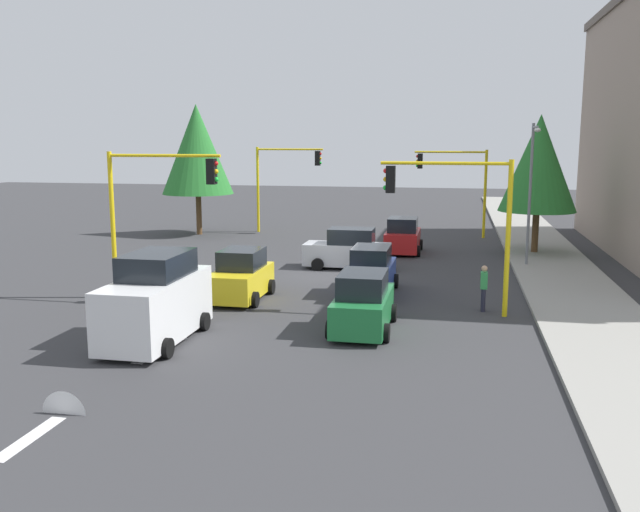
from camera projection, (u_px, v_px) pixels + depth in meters
The scene contains 18 objects.
ground_plane at pixel (329, 276), 31.35m from camera, with size 120.00×120.00×0.00m, color #353538.
sidewalk_kerb at pixel (551, 263), 34.15m from camera, with size 80.00×4.00×0.15m, color gray.
lane_arrow_near at pixel (164, 344), 20.80m from camera, with size 2.40×1.10×1.10m.
lane_arrow_mid at pixel (51, 423), 15.01m from camera, with size 2.40×1.10×1.10m.
traffic_signal_far_left at pixel (457, 176), 43.12m from camera, with size 0.36×4.59×5.60m.
traffic_signal_far_right at pixel (283, 172), 45.30m from camera, with size 0.36×4.59×5.74m.
traffic_signal_near_left at pixel (456, 205), 23.79m from camera, with size 0.36×4.59×5.55m.
traffic_signal_near_right at pixel (154, 196), 25.97m from camera, with size 0.36×4.59×5.77m.
street_lamp_curbside at pixel (532, 179), 32.33m from camera, with size 2.15×0.28×7.00m.
tree_roadside_mid at pixel (539, 163), 36.32m from camera, with size 4.14×4.14×7.57m.
tree_opposite_side at pixel (197, 149), 44.13m from camera, with size 4.65×4.65×8.51m.
delivery_van_white at pixel (156, 301), 20.93m from camera, with size 4.80×2.22×2.77m.
car_silver at pixel (348, 250), 33.02m from camera, with size 2.00×4.17×1.98m.
car_blue at pixel (371, 272), 27.48m from camera, with size 4.04×1.97×1.98m.
car_yellow at pixel (241, 277), 26.58m from camera, with size 3.72×2.03×1.98m.
car_red at pixel (403, 237), 37.60m from camera, with size 3.73×2.10×1.98m.
car_green at pixel (363, 304), 22.20m from camera, with size 4.04×1.98×1.98m.
pedestrian_crossing at pixel (484, 287), 24.72m from camera, with size 0.40×0.24×1.70m.
Camera 1 is at (30.23, 5.63, 6.20)m, focal length 37.99 mm.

